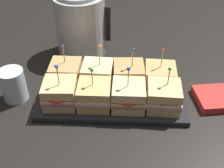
% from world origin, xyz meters
% --- Properties ---
extents(ground_plane, '(6.00, 6.00, 0.00)m').
position_xyz_m(ground_plane, '(0.00, 0.00, 0.00)').
color(ground_plane, black).
extents(serving_platter, '(0.47, 0.25, 0.02)m').
position_xyz_m(serving_platter, '(0.00, 0.00, 0.01)').
color(serving_platter, '#232328').
rests_on(serving_platter, ground_plane).
extents(sandwich_front_far_left, '(0.11, 0.11, 0.15)m').
position_xyz_m(sandwich_front_far_left, '(-0.16, -0.05, 0.06)').
color(sandwich_front_far_left, '#DBB77A').
rests_on(sandwich_front_far_left, serving_platter).
extents(sandwich_front_center_left, '(0.10, 0.10, 0.13)m').
position_xyz_m(sandwich_front_center_left, '(-0.05, -0.05, 0.06)').
color(sandwich_front_center_left, tan).
rests_on(sandwich_front_center_left, serving_platter).
extents(sandwich_front_center_right, '(0.10, 0.11, 0.15)m').
position_xyz_m(sandwich_front_center_right, '(0.05, -0.05, 0.06)').
color(sandwich_front_center_right, beige).
rests_on(sandwich_front_center_right, serving_platter).
extents(sandwich_front_far_right, '(0.11, 0.11, 0.14)m').
position_xyz_m(sandwich_front_far_right, '(0.16, -0.05, 0.06)').
color(sandwich_front_far_right, '#DBB77A').
rests_on(sandwich_front_far_right, serving_platter).
extents(sandwich_back_far_left, '(0.10, 0.10, 0.14)m').
position_xyz_m(sandwich_back_far_left, '(-0.16, 0.05, 0.06)').
color(sandwich_back_far_left, tan).
rests_on(sandwich_back_far_left, serving_platter).
extents(sandwich_back_center_left, '(0.11, 0.11, 0.15)m').
position_xyz_m(sandwich_back_center_left, '(-0.05, 0.05, 0.06)').
color(sandwich_back_center_left, beige).
rests_on(sandwich_back_center_left, serving_platter).
extents(sandwich_back_center_right, '(0.11, 0.11, 0.15)m').
position_xyz_m(sandwich_back_center_right, '(0.05, 0.05, 0.06)').
color(sandwich_back_center_right, tan).
rests_on(sandwich_back_center_right, serving_platter).
extents(sandwich_back_far_right, '(0.11, 0.11, 0.14)m').
position_xyz_m(sandwich_back_far_right, '(0.16, 0.05, 0.06)').
color(sandwich_back_far_right, tan).
rests_on(sandwich_back_far_right, serving_platter).
extents(kettle_steel, '(0.21, 0.19, 0.26)m').
position_xyz_m(kettle_steel, '(-0.14, 0.29, 0.12)').
color(kettle_steel, '#B7BABF').
rests_on(kettle_steel, ground_plane).
extents(drinking_glass, '(0.08, 0.08, 0.11)m').
position_xyz_m(drinking_glass, '(-0.31, -0.01, 0.05)').
color(drinking_glass, silver).
rests_on(drinking_glass, ground_plane).
extents(napkin_stack, '(0.14, 0.14, 0.02)m').
position_xyz_m(napkin_stack, '(0.33, -0.00, 0.01)').
color(napkin_stack, red).
rests_on(napkin_stack, ground_plane).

